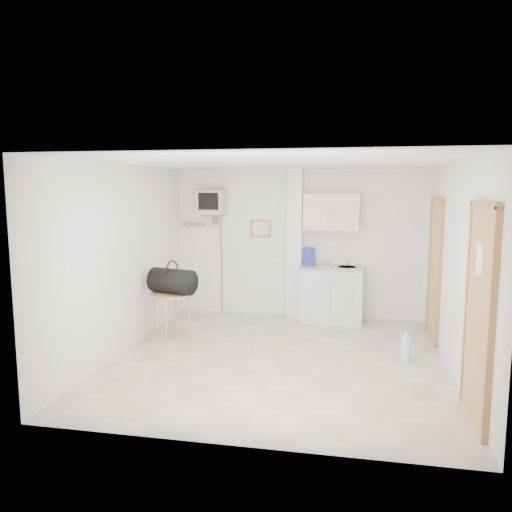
% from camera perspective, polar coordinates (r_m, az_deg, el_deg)
% --- Properties ---
extents(ground, '(4.50, 4.50, 0.00)m').
position_cam_1_polar(ground, '(6.60, 2.57, -11.62)').
color(ground, '#BDAE98').
rests_on(ground, ground).
extents(room_envelope, '(4.24, 4.54, 2.55)m').
position_cam_1_polar(room_envelope, '(6.32, 4.93, 1.81)').
color(room_envelope, white).
rests_on(room_envelope, ground).
extents(kitchenette, '(1.03, 0.58, 2.10)m').
position_cam_1_polar(kitchenette, '(8.29, 8.58, -1.93)').
color(kitchenette, silver).
rests_on(kitchenette, ground).
extents(crt_television, '(0.44, 0.45, 2.15)m').
position_cam_1_polar(crt_television, '(8.51, -5.05, 6.05)').
color(crt_television, slate).
rests_on(crt_television, ground).
extents(round_table, '(0.60, 0.60, 0.69)m').
position_cam_1_polar(round_table, '(7.33, -9.70, -4.95)').
color(round_table, tan).
rests_on(round_table, ground).
extents(duffel_bag, '(0.73, 0.53, 0.48)m').
position_cam_1_polar(duffel_bag, '(7.25, -9.53, -2.82)').
color(duffel_bag, black).
rests_on(duffel_bag, round_table).
extents(water_bottle, '(0.13, 0.13, 0.39)m').
position_cam_1_polar(water_bottle, '(6.69, 16.74, -10.10)').
color(water_bottle, '#ACCFE8').
rests_on(water_bottle, ground).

